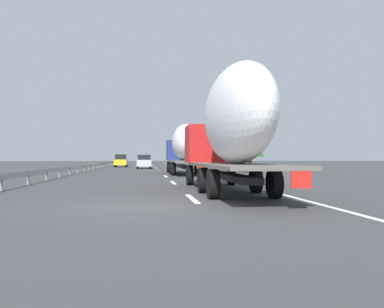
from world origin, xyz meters
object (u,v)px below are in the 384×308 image
Objects in this scene: car_black_suv at (144,160)px; car_silver_hatch at (144,162)px; road_sign at (199,153)px; car_blue_sedan at (144,160)px; truck_lead at (184,147)px; truck_trailing at (231,125)px; car_yellow_coupe at (121,161)px.

car_silver_hatch is at bearing 179.92° from car_black_suv.
car_blue_sedan is at bearing 9.41° from road_sign.
truck_lead is at bearing -176.27° from car_blue_sedan.
truck_trailing reaches higher than car_blue_sedan.
road_sign is (-53.58, -6.46, 1.09)m from car_black_suv.
car_silver_hatch is 8.12m from road_sign.
truck_trailing is 2.91× the size of car_yellow_coupe.
car_blue_sedan is 24.73m from car_yellow_coupe.
car_yellow_coupe is (10.37, 3.55, 0.06)m from car_silver_hatch.
car_silver_hatch is 1.38× the size of road_sign.
truck_lead is 18.43m from car_silver_hatch.
car_black_suv is at bearing -0.36° from car_blue_sedan.
truck_trailing is 3.26× the size of car_black_suv.
truck_trailing is 3.27× the size of car_silver_hatch.
car_silver_hatch is 34.84m from car_blue_sedan.
road_sign reaches higher than car_silver_hatch.
road_sign is at bearing -5.44° from truck_trailing.
car_blue_sedan is at bearing 179.64° from car_black_suv.
car_silver_hatch is at bearing -161.08° from car_yellow_coupe.
car_silver_hatch is at bearing 5.27° from truck_trailing.
truck_trailing reaches higher than road_sign.
truck_trailing is at bearing -174.73° from car_silver_hatch.
road_sign is at bearing -146.18° from car_yellow_coupe.
car_yellow_coupe is 1.55× the size of road_sign.
truck_trailing is 37.42m from car_silver_hatch.
car_black_suv is 14.05m from car_blue_sedan.
car_yellow_coupe reaches higher than car_blue_sedan.
truck_lead reaches higher than car_blue_sedan.
truck_lead reaches higher than car_yellow_coupe.
truck_trailing is 86.19m from car_black_suv.
car_silver_hatch is at bearing 54.32° from road_sign.
car_silver_hatch is 0.89× the size of car_yellow_coupe.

